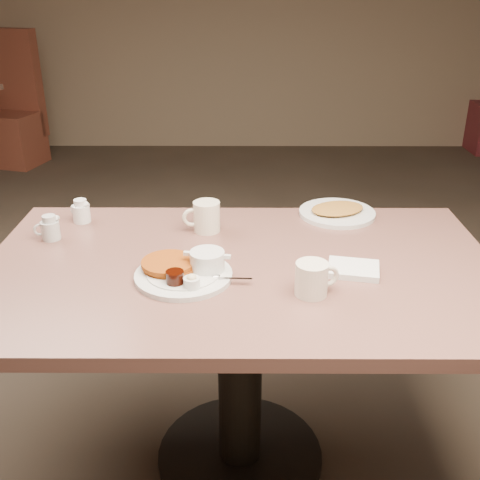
{
  "coord_description": "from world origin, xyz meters",
  "views": [
    {
      "loc": [
        0.01,
        -1.48,
        1.51
      ],
      "look_at": [
        0.0,
        0.02,
        0.82
      ],
      "focal_mm": 42.98,
      "sensor_mm": 36.0,
      "label": 1
    }
  ],
  "objects_px": {
    "creamer_left": "(50,228)",
    "creamer_right": "(81,212)",
    "diner_table": "(240,315)",
    "main_plate": "(186,270)",
    "coffee_mug_far": "(206,217)",
    "coffee_mug_near": "(313,278)",
    "hash_plate": "(337,211)"
  },
  "relations": [
    {
      "from": "diner_table",
      "to": "main_plate",
      "type": "relative_size",
      "value": 4.31
    },
    {
      "from": "main_plate",
      "to": "hash_plate",
      "type": "distance_m",
      "value": 0.67
    },
    {
      "from": "diner_table",
      "to": "creamer_right",
      "type": "distance_m",
      "value": 0.66
    },
    {
      "from": "hash_plate",
      "to": "creamer_right",
      "type": "bearing_deg",
      "value": -175.91
    },
    {
      "from": "diner_table",
      "to": "hash_plate",
      "type": "relative_size",
      "value": 4.3
    },
    {
      "from": "main_plate",
      "to": "coffee_mug_far",
      "type": "relative_size",
      "value": 2.65
    },
    {
      "from": "coffee_mug_far",
      "to": "hash_plate",
      "type": "relative_size",
      "value": 0.38
    },
    {
      "from": "coffee_mug_near",
      "to": "creamer_left",
      "type": "distance_m",
      "value": 0.86
    },
    {
      "from": "creamer_left",
      "to": "creamer_right",
      "type": "height_order",
      "value": "same"
    },
    {
      "from": "hash_plate",
      "to": "coffee_mug_far",
      "type": "bearing_deg",
      "value": -162.97
    },
    {
      "from": "coffee_mug_near",
      "to": "creamer_right",
      "type": "xyz_separation_m",
      "value": [
        -0.73,
        0.49,
        -0.01
      ]
    },
    {
      "from": "diner_table",
      "to": "creamer_right",
      "type": "relative_size",
      "value": 18.75
    },
    {
      "from": "diner_table",
      "to": "creamer_left",
      "type": "height_order",
      "value": "creamer_left"
    },
    {
      "from": "creamer_right",
      "to": "creamer_left",
      "type": "bearing_deg",
      "value": -113.39
    },
    {
      "from": "creamer_right",
      "to": "hash_plate",
      "type": "height_order",
      "value": "creamer_right"
    },
    {
      "from": "main_plate",
      "to": "hash_plate",
      "type": "relative_size",
      "value": 1.0
    },
    {
      "from": "diner_table",
      "to": "coffee_mug_near",
      "type": "bearing_deg",
      "value": -41.21
    },
    {
      "from": "coffee_mug_far",
      "to": "diner_table",
      "type": "bearing_deg",
      "value": -65.28
    },
    {
      "from": "diner_table",
      "to": "coffee_mug_far",
      "type": "distance_m",
      "value": 0.35
    },
    {
      "from": "coffee_mug_far",
      "to": "coffee_mug_near",
      "type": "bearing_deg",
      "value": -53.64
    },
    {
      "from": "creamer_left",
      "to": "main_plate",
      "type": "bearing_deg",
      "value": -28.95
    },
    {
      "from": "coffee_mug_far",
      "to": "hash_plate",
      "type": "height_order",
      "value": "coffee_mug_far"
    },
    {
      "from": "creamer_right",
      "to": "coffee_mug_far",
      "type": "bearing_deg",
      "value": -10.0
    },
    {
      "from": "main_plate",
      "to": "diner_table",
      "type": "bearing_deg",
      "value": 26.14
    },
    {
      "from": "main_plate",
      "to": "creamer_right",
      "type": "height_order",
      "value": "creamer_right"
    },
    {
      "from": "main_plate",
      "to": "creamer_left",
      "type": "xyz_separation_m",
      "value": [
        -0.45,
        0.25,
        0.01
      ]
    },
    {
      "from": "main_plate",
      "to": "hash_plate",
      "type": "height_order",
      "value": "main_plate"
    },
    {
      "from": "creamer_left",
      "to": "hash_plate",
      "type": "distance_m",
      "value": 0.96
    },
    {
      "from": "coffee_mug_far",
      "to": "main_plate",
      "type": "bearing_deg",
      "value": -96.6
    },
    {
      "from": "coffee_mug_near",
      "to": "creamer_left",
      "type": "relative_size",
      "value": 1.53
    },
    {
      "from": "diner_table",
      "to": "main_plate",
      "type": "bearing_deg",
      "value": -153.86
    },
    {
      "from": "creamer_right",
      "to": "coffee_mug_near",
      "type": "bearing_deg",
      "value": -33.67
    }
  ]
}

